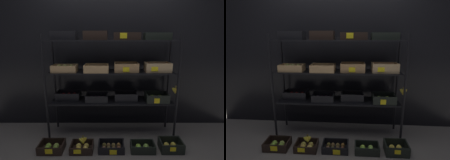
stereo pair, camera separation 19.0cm
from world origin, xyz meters
The scene contains 9 objects.
ground_plane centered at (0.00, 0.00, 0.00)m, with size 10.00×10.00×0.00m, color #605B56.
storefront_wall centered at (0.00, 0.41, 1.30)m, with size 4.23×0.12×2.60m, color black.
display_rack centered at (0.00, 0.00, 1.01)m, with size 1.95×0.46×1.58m.
crate_ground_apple_green centered at (-0.81, -0.45, 0.05)m, with size 0.33×0.25×0.12m.
crate_ground_apple_gold centered at (-0.40, -0.45, 0.04)m, with size 0.30×0.25×0.10m.
crate_ground_kiwi centered at (0.00, -0.44, 0.04)m, with size 0.35×0.25×0.11m.
crate_ground_right_apple_green centered at (0.42, -0.45, 0.05)m, with size 0.32×0.21×0.11m.
crate_ground_rightmost_apple_gold centered at (0.81, -0.43, 0.05)m, with size 0.30×0.25×0.14m.
banana_bunch_loose centered at (-0.38, -0.45, 0.16)m, with size 0.12×0.05×0.12m.
Camera 2 is at (0.20, -2.60, 1.51)m, focal length 28.93 mm.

